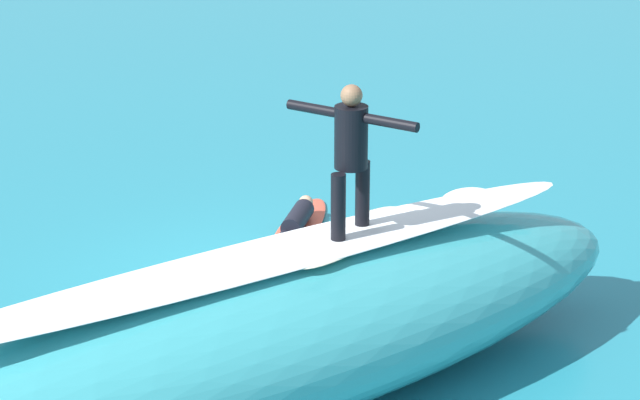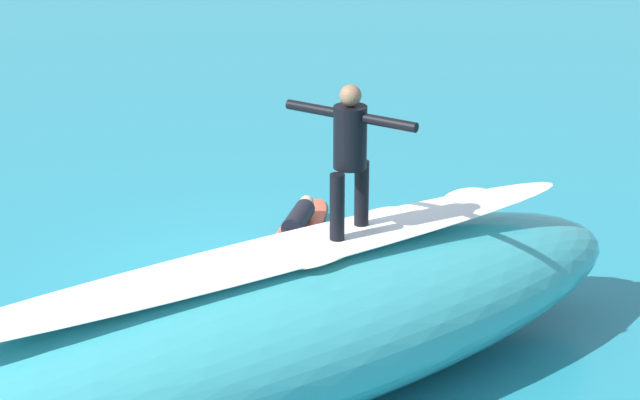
% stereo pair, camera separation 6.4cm
% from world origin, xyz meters
% --- Properties ---
extents(ground_plane, '(120.00, 120.00, 0.00)m').
position_xyz_m(ground_plane, '(0.00, 0.00, 0.00)').
color(ground_plane, teal).
extents(wave_crest, '(9.13, 5.22, 1.53)m').
position_xyz_m(wave_crest, '(0.42, 2.70, 0.77)').
color(wave_crest, teal).
rests_on(wave_crest, ground_plane).
extents(wave_foam_lip, '(7.36, 3.29, 0.08)m').
position_xyz_m(wave_foam_lip, '(0.42, 2.70, 1.57)').
color(wave_foam_lip, white).
rests_on(wave_foam_lip, wave_crest).
extents(surfboard_riding, '(1.78, 1.70, 0.06)m').
position_xyz_m(surfboard_riding, '(-0.54, 2.36, 1.56)').
color(surfboard_riding, '#EAE5C6').
rests_on(surfboard_riding, wave_crest).
extents(surfer_riding, '(1.04, 1.12, 1.51)m').
position_xyz_m(surfer_riding, '(-0.54, 2.36, 2.48)').
color(surfer_riding, black).
rests_on(surfer_riding, surfboard_riding).
extents(surfboard_paddling, '(1.61, 2.43, 0.06)m').
position_xyz_m(surfboard_paddling, '(-0.95, -1.58, 0.03)').
color(surfboard_paddling, '#E0563D').
rests_on(surfboard_paddling, ground_plane).
extents(surfer_paddling, '(0.92, 1.51, 0.29)m').
position_xyz_m(surfer_paddling, '(-0.89, -1.47, 0.19)').
color(surfer_paddling, black).
rests_on(surfer_paddling, surfboard_paddling).
extents(foam_patch_near, '(1.24, 1.26, 0.09)m').
position_xyz_m(foam_patch_near, '(-3.57, -2.07, 0.04)').
color(foam_patch_near, white).
rests_on(foam_patch_near, ground_plane).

